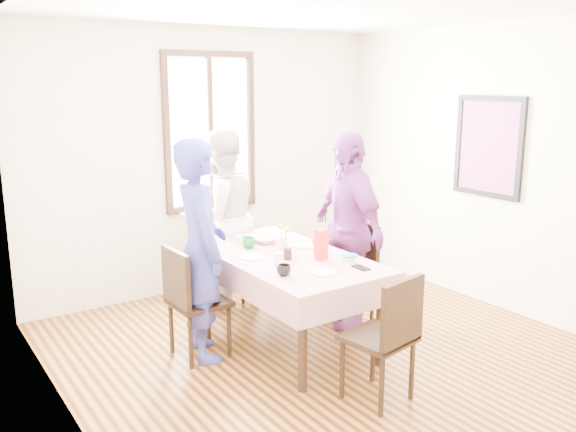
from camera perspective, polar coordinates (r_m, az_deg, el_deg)
The scene contains 31 objects.
ground at distance 4.94m, azimuth 5.37°, elevation -13.45°, with size 4.50×4.50×0.00m, color #311A09.
back_wall at distance 6.38m, azimuth -7.37°, elevation 5.19°, with size 4.00×4.00×0.00m, color beige.
right_wall at distance 5.98m, azimuth 20.65°, elevation 3.98°, with size 4.50×4.50×0.00m, color beige.
window_frame at distance 6.33m, azimuth -7.37°, elevation 7.87°, with size 1.02×0.06×1.62m, color black.
window_pane at distance 6.34m, azimuth -7.41°, elevation 7.87°, with size 0.90×0.02×1.50m, color white.
art_poster at distance 6.11m, azimuth 18.40°, elevation 6.22°, with size 0.04×0.76×0.96m, color red.
dining_table at distance 5.12m, azimuth -0.32°, elevation -7.83°, with size 0.86×1.67×0.75m, color black.
tablecloth at distance 5.00m, azimuth -0.32°, elevation -3.74°, with size 0.98×1.79×0.01m, color #53020F.
chair_left at distance 4.89m, azimuth -8.38°, elevation -7.99°, with size 0.42×0.42×0.91m, color black.
chair_right at distance 5.54m, azimuth 5.54°, elevation -5.41°, with size 0.42×0.42×0.91m, color black.
chair_far at distance 6.04m, azimuth -6.42°, elevation -3.91°, with size 0.42×0.42×0.91m, color black.
chair_near at distance 4.26m, azimuth 8.50°, elevation -11.22°, with size 0.42×0.42×0.91m, color black.
person_left at distance 4.77m, azimuth -8.34°, elevation -3.21°, with size 0.64×0.42×1.75m, color navy.
person_far at distance 5.91m, azimuth -6.42°, elevation -0.16°, with size 0.84×0.65×1.73m, color silver.
person_right at distance 5.41m, azimuth 5.48°, elevation -1.24°, with size 1.02×0.43×1.75m, color #7B337F.
mug_black at distance 4.47m, azimuth -0.40°, elevation -5.14°, with size 0.10×0.10×0.08m, color black.
mug_flag at distance 5.09m, azimuth 2.86°, elevation -2.82°, with size 0.11×0.11×0.10m, color red.
mug_green at distance 5.20m, azimuth -3.72°, elevation -2.52°, with size 0.12×0.12×0.09m, color #0C7226.
serving_bowl at distance 5.36m, azimuth -2.14°, elevation -2.28°, with size 0.20×0.20×0.05m, color white.
juice_carton at distance 4.84m, azimuth 3.15°, elevation -2.72°, with size 0.08×0.08×0.25m, color red.
butter_tub at distance 4.81m, azimuth 5.82°, elevation -4.09°, with size 0.10×0.10×0.05m, color white.
jam_jar at distance 4.86m, azimuth -0.02°, elevation -3.59°, with size 0.07×0.07×0.09m, color black.
drinking_glass at distance 4.69m, azimuth -0.86°, elevation -4.11°, with size 0.08×0.08×0.11m, color silver.
smartphone at distance 4.68m, azimuth 6.89°, elevation -4.87°, with size 0.08×0.15×0.01m, color black.
flower_vase at distance 5.05m, azimuth -0.45°, elevation -2.73°, with size 0.07×0.07×0.13m, color silver.
plate_left at distance 4.93m, azimuth -3.54°, elevation -3.85°, with size 0.20×0.20×0.01m, color white.
plate_right at distance 5.25m, azimuth 1.58°, elevation -2.80°, with size 0.20×0.20×0.01m, color white.
plate_far at distance 5.55m, azimuth -3.90°, elevation -1.98°, with size 0.20×0.20×0.01m, color white.
plate_near at distance 4.54m, azimuth 3.44°, elevation -5.34°, with size 0.20×0.20×0.01m, color white.
butter_lid at distance 4.80m, azimuth 5.83°, elevation -3.72°, with size 0.12×0.12×0.01m, color blue.
flower_bunch at distance 5.02m, azimuth -0.45°, elevation -1.43°, with size 0.09×0.09×0.10m, color yellow, non-canonical shape.
Camera 1 is at (-2.85, -3.40, 2.17)m, focal length 37.72 mm.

